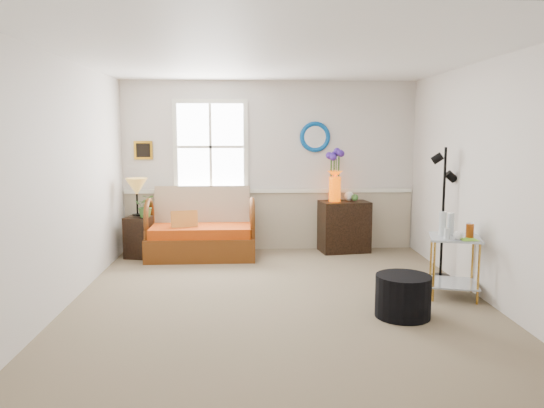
{
  "coord_description": "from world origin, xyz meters",
  "views": [
    {
      "loc": [
        -0.32,
        -5.68,
        1.83
      ],
      "look_at": [
        -0.05,
        0.41,
        1.0
      ],
      "focal_mm": 35.0,
      "sensor_mm": 36.0,
      "label": 1
    }
  ],
  "objects_px": {
    "loveseat": "(201,223)",
    "ottoman": "(403,296)",
    "lamp_stand": "(139,237)",
    "cabinet": "(344,226)",
    "side_table": "(454,267)",
    "floor_lamp": "(443,213)"
  },
  "relations": [
    {
      "from": "lamp_stand",
      "to": "cabinet",
      "type": "bearing_deg",
      "value": 4.83
    },
    {
      "from": "lamp_stand",
      "to": "ottoman",
      "type": "distance_m",
      "value": 4.11
    },
    {
      "from": "loveseat",
      "to": "cabinet",
      "type": "relative_size",
      "value": 2.0
    },
    {
      "from": "loveseat",
      "to": "lamp_stand",
      "type": "xyz_separation_m",
      "value": [
        -0.92,
        0.02,
        -0.21
      ]
    },
    {
      "from": "lamp_stand",
      "to": "ottoman",
      "type": "xyz_separation_m",
      "value": [
        3.14,
        -2.65,
        -0.09
      ]
    },
    {
      "from": "loveseat",
      "to": "ottoman",
      "type": "xyz_separation_m",
      "value": [
        2.23,
        -2.63,
        -0.3
      ]
    },
    {
      "from": "cabinet",
      "to": "side_table",
      "type": "relative_size",
      "value": 1.14
    },
    {
      "from": "cabinet",
      "to": "side_table",
      "type": "xyz_separation_m",
      "value": [
        0.81,
        -2.3,
        -0.05
      ]
    },
    {
      "from": "side_table",
      "to": "ottoman",
      "type": "height_order",
      "value": "side_table"
    },
    {
      "from": "side_table",
      "to": "cabinet",
      "type": "bearing_deg",
      "value": 109.49
    },
    {
      "from": "side_table",
      "to": "floor_lamp",
      "type": "bearing_deg",
      "value": 79.23
    },
    {
      "from": "lamp_stand",
      "to": "cabinet",
      "type": "distance_m",
      "value": 3.08
    },
    {
      "from": "loveseat",
      "to": "cabinet",
      "type": "xyz_separation_m",
      "value": [
        2.16,
        0.28,
        -0.12
      ]
    },
    {
      "from": "loveseat",
      "to": "ottoman",
      "type": "bearing_deg",
      "value": -50.48
    },
    {
      "from": "loveseat",
      "to": "cabinet",
      "type": "distance_m",
      "value": 2.18
    },
    {
      "from": "cabinet",
      "to": "floor_lamp",
      "type": "relative_size",
      "value": 0.47
    },
    {
      "from": "loveseat",
      "to": "floor_lamp",
      "type": "bearing_deg",
      "value": -22.21
    },
    {
      "from": "ottoman",
      "to": "cabinet",
      "type": "bearing_deg",
      "value": 91.36
    },
    {
      "from": "loveseat",
      "to": "floor_lamp",
      "type": "height_order",
      "value": "floor_lamp"
    },
    {
      "from": "floor_lamp",
      "to": "ottoman",
      "type": "bearing_deg",
      "value": -99.25
    },
    {
      "from": "lamp_stand",
      "to": "side_table",
      "type": "distance_m",
      "value": 4.39
    },
    {
      "from": "cabinet",
      "to": "ottoman",
      "type": "bearing_deg",
      "value": -97.4
    }
  ]
}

